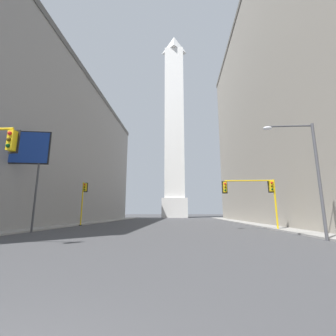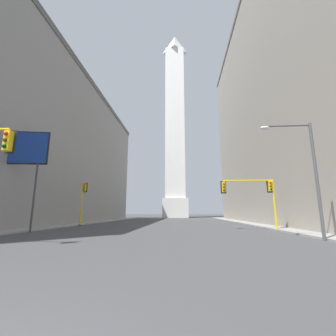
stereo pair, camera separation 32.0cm
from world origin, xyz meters
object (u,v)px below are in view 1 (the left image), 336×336
object	(u,v)px
traffic_light_mid_right	(256,191)
billboard_sign	(21,151)
street_lamp	(308,165)
traffic_light_mid_left	(83,197)
obelisk	(175,124)

from	to	relation	value
traffic_light_mid_right	billboard_sign	size ratio (longest dim) A/B	0.58
traffic_light_mid_right	street_lamp	bearing A→B (deg)	-84.12
traffic_light_mid_left	billboard_sign	xyz separation A→B (m)	(-1.60, -10.77, 3.67)
obelisk	traffic_light_mid_left	xyz separation A→B (m)	(-11.36, -46.69, -29.61)
traffic_light_mid_right	traffic_light_mid_left	size ratio (longest dim) A/B	0.94
obelisk	billboard_sign	xyz separation A→B (m)	(-12.96, -57.46, -25.94)
traffic_light_mid_right	street_lamp	distance (m)	8.57
traffic_light_mid_left	street_lamp	world-z (taller)	street_lamp
traffic_light_mid_right	billboard_sign	xyz separation A→B (m)	(-23.00, -4.19, 3.61)
street_lamp	traffic_light_mid_left	bearing A→B (deg)	145.94
obelisk	traffic_light_mid_right	distance (m)	61.74
billboard_sign	traffic_light_mid_right	bearing A→B (deg)	10.32
obelisk	billboard_sign	size ratio (longest dim) A/B	7.36
traffic_light_mid_left	street_lamp	xyz separation A→B (m)	(22.27, -15.05, 1.05)
traffic_light_mid_right	traffic_light_mid_left	xyz separation A→B (m)	(-21.40, 6.59, -0.06)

